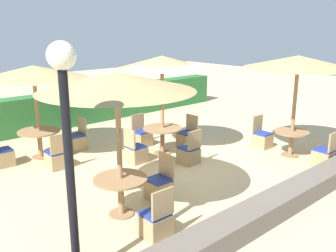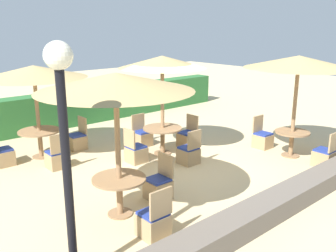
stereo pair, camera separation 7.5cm
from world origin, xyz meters
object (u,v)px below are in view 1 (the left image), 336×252
(patio_chair_front_left_east, at_px, (160,187))
(patio_chair_back_left_south, at_px, (57,158))
(parasol_back_left, at_px, (33,72))
(patio_chair_back_left_west, at_px, (2,156))
(parasol_front_right, at_px, (298,62))
(patio_chair_center_east, at_px, (187,138))
(parasol_front_left, at_px, (117,83))
(round_table_back_left, at_px, (39,136))
(patio_chair_center_south, at_px, (189,154))
(patio_chair_front_left_south, at_px, (156,222))
(patio_chair_front_right_south, at_px, (324,156))
(patio_chair_front_right_north, at_px, (262,139))
(parasol_center, at_px, (162,63))
(lamp_post, at_px, (66,119))
(patio_chair_back_left_east, at_px, (77,141))
(patio_chair_center_west, at_px, (136,153))
(patio_chair_center_north, at_px, (142,137))
(round_table_front_right, at_px, (291,137))
(round_table_front_left, at_px, (121,186))
(round_table_center, at_px, (162,133))

(patio_chair_front_left_east, height_order, patio_chair_back_left_south, same)
(patio_chair_front_left_east, xyz_separation_m, parasol_back_left, (-0.80, 4.05, 2.06))
(patio_chair_back_left_west, bearing_deg, parasol_front_right, 54.19)
(patio_chair_center_east, bearing_deg, parasol_front_left, 118.92)
(parasol_front_left, xyz_separation_m, patio_chair_back_left_south, (0.16, 3.03, -2.27))
(round_table_back_left, xyz_separation_m, patio_chair_back_left_west, (-1.00, 0.02, -0.34))
(patio_chair_center_south, bearing_deg, patio_chair_back_left_west, 140.43)
(patio_chair_front_left_south, height_order, patio_chair_back_left_west, same)
(patio_chair_back_left_west, height_order, patio_chair_front_right_south, same)
(patio_chair_front_left_east, bearing_deg, parasol_back_left, 11.10)
(patio_chair_front_right_north, bearing_deg, parasol_center, -30.94)
(lamp_post, bearing_deg, parasol_front_left, 36.69)
(patio_chair_back_left_east, xyz_separation_m, parasol_front_right, (4.12, -4.40, 2.30))
(parasol_front_left, distance_m, patio_chair_front_left_east, 2.47)
(patio_chair_center_west, bearing_deg, patio_chair_back_left_south, -119.08)
(patio_chair_center_north, relative_size, patio_chair_back_left_south, 1.00)
(patio_chair_center_north, bearing_deg, parasol_front_right, 126.04)
(patio_chair_front_left_south, distance_m, patio_chair_center_north, 5.02)
(patio_chair_center_east, distance_m, round_table_front_right, 2.93)
(round_table_front_left, height_order, patio_chair_front_right_south, patio_chair_front_right_south)
(patio_chair_center_east, bearing_deg, parasol_back_left, 61.57)
(parasol_center, distance_m, patio_chair_back_left_east, 3.38)
(lamp_post, height_order, patio_chair_front_right_south, lamp_post)
(parasol_back_left, xyz_separation_m, parasol_front_right, (5.20, -4.45, 0.24))
(patio_chair_front_right_south, bearing_deg, patio_chair_front_right_north, 87.45)
(parasol_back_left, bearing_deg, round_table_center, -36.35)
(parasol_center, relative_size, patio_chair_center_west, 2.92)
(patio_chair_front_left_south, height_order, round_table_center, patio_chair_front_left_south)
(patio_chair_back_left_west, bearing_deg, round_table_center, 61.54)
(round_table_front_left, distance_m, parasol_center, 4.07)
(patio_chair_front_left_south, bearing_deg, patio_chair_front_left_east, 46.91)
(lamp_post, relative_size, patio_chair_back_left_west, 3.57)
(patio_chair_back_left_west, bearing_deg, parasol_back_left, 88.83)
(parasol_back_left, bearing_deg, parasol_center, -36.35)
(round_table_front_left, height_order, patio_chair_center_north, patio_chair_center_north)
(patio_chair_center_south, relative_size, patio_chair_center_west, 1.00)
(patio_chair_front_left_south, distance_m, patio_chair_center_south, 3.56)
(round_table_center, height_order, patio_chair_back_left_east, patio_chair_back_left_east)
(parasol_back_left, distance_m, patio_chair_back_left_east, 2.32)
(patio_chair_back_left_south, bearing_deg, patio_chair_back_left_west, 131.74)
(parasol_back_left, relative_size, patio_chair_front_right_south, 2.93)
(round_table_center, xyz_separation_m, patio_chair_back_left_west, (-3.67, 1.99, -0.33))
(patio_chair_center_south, distance_m, round_table_back_left, 4.05)
(parasol_center, distance_m, patio_chair_front_right_south, 4.82)
(patio_chair_center_east, xyz_separation_m, patio_chair_front_right_south, (1.49, -3.46, 0.00))
(parasol_front_left, distance_m, patio_chair_back_left_west, 4.76)
(patio_chair_back_left_west, distance_m, patio_chair_front_right_south, 8.20)
(round_table_front_right, bearing_deg, patio_chair_front_right_north, 88.37)
(parasol_front_left, relative_size, round_table_front_right, 3.00)
(patio_chair_back_left_east, bearing_deg, patio_chair_front_right_north, -129.80)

